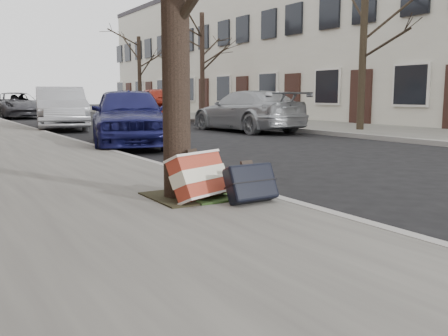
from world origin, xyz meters
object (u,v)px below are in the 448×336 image
car_near_front (129,116)px  car_near_mid (61,108)px  suitcase_red (199,177)px  suitcase_navy (251,182)px

car_near_front → car_near_mid: (0.04, 6.51, 0.04)m
suitcase_red → car_near_mid: (1.80, 13.09, 0.36)m
suitcase_red → suitcase_navy: bearing=-64.6°
car_near_front → car_near_mid: size_ratio=0.92×
car_near_mid → car_near_front: bearing=-80.0°
suitcase_navy → car_near_front: bearing=76.8°
suitcase_navy → car_near_mid: car_near_mid is taller
suitcase_navy → car_near_mid: 13.53m
suitcase_red → car_near_front: 6.81m
suitcase_red → car_near_mid: car_near_mid is taller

